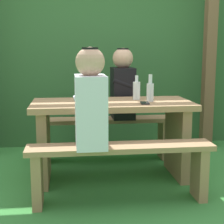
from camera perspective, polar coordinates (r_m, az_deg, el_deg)
ground_plane at (r=3.31m, az=0.00°, el=-10.42°), size 12.00×12.00×0.00m
hedge_backdrop at (r=4.72m, az=-2.44°, el=8.91°), size 6.40×0.93×2.13m
pergola_post_right at (r=4.30m, az=15.27°, el=7.61°), size 0.12×0.12×2.00m
picnic_table at (r=3.17m, az=0.00°, el=-2.27°), size 1.40×0.64×0.70m
bench_near at (r=2.70m, az=1.40°, el=-7.92°), size 1.40×0.24×0.45m
bench_far at (r=3.72m, az=-1.01°, el=-2.91°), size 1.40×0.24×0.45m
person_white_shirt at (r=2.58m, az=-3.45°, el=1.71°), size 0.25×0.35×0.72m
person_black_coat at (r=3.67m, az=1.73°, el=4.17°), size 0.25×0.35×0.72m
drinking_glass at (r=3.20m, az=-2.37°, el=2.69°), size 0.07×0.07×0.09m
bottle_left at (r=3.26m, az=3.95°, el=3.55°), size 0.07×0.07×0.22m
bottle_right at (r=3.15m, az=6.12°, el=3.40°), size 0.06×0.06×0.24m
cell_phone at (r=3.03m, az=5.25°, el=1.45°), size 0.08×0.15×0.01m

